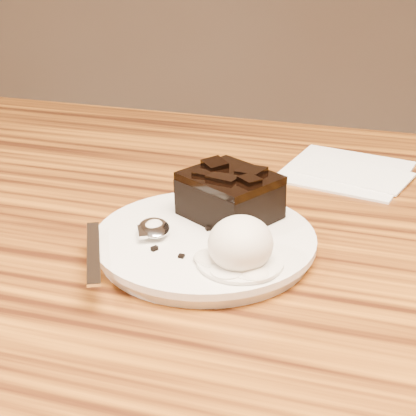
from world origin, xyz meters
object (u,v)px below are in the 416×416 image
(ice_cream_scoop, at_px, (241,244))
(napkin, at_px, (346,170))
(spoon, at_px, (154,229))
(brownie, at_px, (230,198))
(plate, at_px, (205,243))

(ice_cream_scoop, xyz_separation_m, napkin, (0.06, 0.28, -0.03))
(ice_cream_scoop, height_order, napkin, ice_cream_scoop)
(spoon, bearing_deg, brownie, 18.72)
(brownie, bearing_deg, napkin, 64.49)
(plate, relative_size, spoon, 1.24)
(spoon, bearing_deg, napkin, 32.68)
(plate, xyz_separation_m, brownie, (0.01, 0.05, 0.03))
(plate, relative_size, brownie, 2.50)
(ice_cream_scoop, relative_size, napkin, 0.42)
(plate, xyz_separation_m, napkin, (0.11, 0.24, -0.01))
(napkin, bearing_deg, ice_cream_scoop, -101.97)
(plate, height_order, spoon, spoon)
(brownie, relative_size, spoon, 0.50)
(plate, distance_m, spoon, 0.05)
(plate, relative_size, ice_cream_scoop, 3.50)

